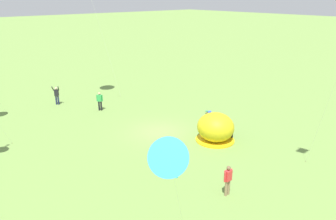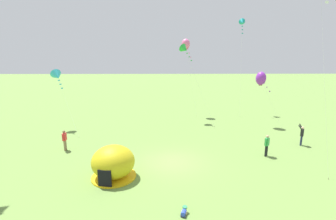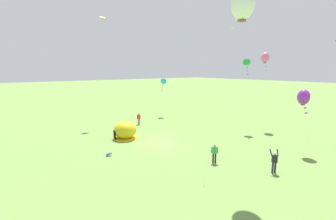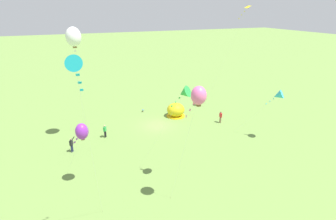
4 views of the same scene
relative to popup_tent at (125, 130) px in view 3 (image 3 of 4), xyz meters
The scene contains 12 objects.
ground_plane 4.53m from the popup_tent, 28.81° to the left, with size 300.00×300.00×0.00m, color olive.
popup_tent is the anchor object (origin of this frame).
toddler_crawling 5.64m from the popup_tent, 42.35° to the right, with size 0.36×0.55×0.32m.
person_near_tent 16.31m from the popup_tent, 19.02° to the left, with size 0.68×0.72×1.89m.
person_with_toddler 11.64m from the popup_tent, 15.12° to the left, with size 0.45×0.44×1.72m.
person_strolling 6.86m from the popup_tent, 136.78° to the left, with size 0.24×0.59×1.72m.
kite_white 18.05m from the popup_tent, 11.05° to the left, with size 1.66×4.15×13.69m.
kite_green 17.90m from the popup_tent, 68.45° to the left, with size 4.01×4.39×9.52m.
kite_yellow 17.12m from the popup_tent, behind, with size 4.44×4.16×16.02m.
kite_cyan 14.94m from the popup_tent, 125.48° to the left, with size 4.01×4.41×6.56m.
kite_pink 21.35m from the popup_tent, 70.82° to the left, with size 2.11×2.09×10.46m.
kite_purple 19.27m from the popup_tent, 40.03° to the left, with size 2.44×2.88×6.24m.
Camera 3 is at (19.83, -13.60, 8.13)m, focal length 24.00 mm.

